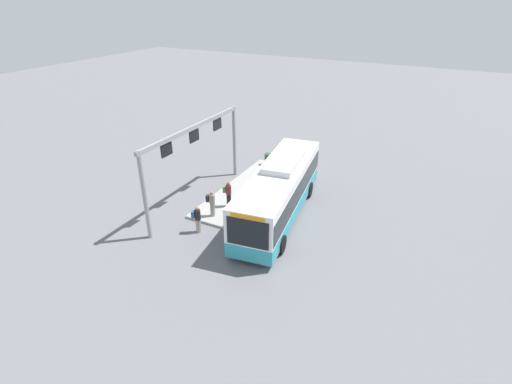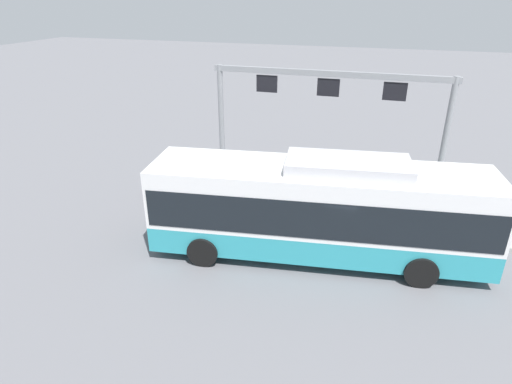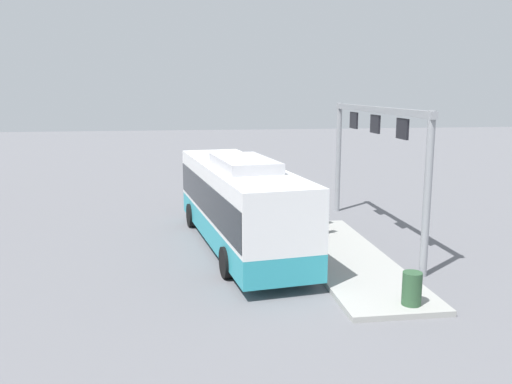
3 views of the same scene
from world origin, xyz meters
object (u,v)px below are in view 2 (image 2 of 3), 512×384
at_px(person_waiting_mid, 316,186).
at_px(trash_bin, 511,214).
at_px(bus_main, 319,206).
at_px(person_waiting_near, 282,180).
at_px(person_boarding, 242,179).

xyz_separation_m(person_waiting_mid, trash_bin, (-7.12, -0.69, -0.44)).
bearing_deg(person_waiting_mid, bus_main, -13.79).
bearing_deg(bus_main, person_waiting_near, -66.88).
bearing_deg(person_boarding, bus_main, 20.50).
xyz_separation_m(bus_main, trash_bin, (-6.51, -3.90, -1.20)).
height_order(bus_main, person_waiting_near, bus_main).
distance_m(bus_main, person_waiting_near, 4.11).
height_order(person_boarding, trash_bin, person_boarding).
relative_size(bus_main, trash_bin, 12.16).
bearing_deg(person_boarding, person_waiting_near, 66.28).
distance_m(person_waiting_near, trash_bin, 8.62).
bearing_deg(trash_bin, person_waiting_near, 2.93).
bearing_deg(person_waiting_near, person_waiting_mid, 61.74).
xyz_separation_m(bus_main, person_waiting_mid, (0.60, -3.21, -0.76)).
distance_m(person_boarding, trash_bin, 10.30).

